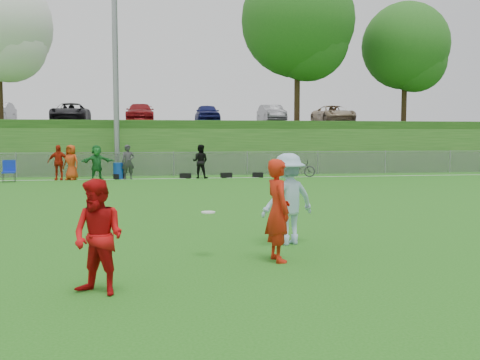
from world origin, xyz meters
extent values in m
plane|color=#1E6314|center=(0.00, 0.00, 0.00)|extent=(120.00, 120.00, 0.00)
cube|color=white|center=(0.00, 18.00, 0.01)|extent=(60.00, 0.10, 0.01)
cube|color=gray|center=(0.00, 20.00, 0.60)|extent=(58.00, 0.02, 1.20)
cube|color=gray|center=(0.00, 20.00, 1.25)|extent=(58.00, 0.04, 0.04)
cylinder|color=gray|center=(-3.00, 20.80, 6.00)|extent=(0.30, 0.30, 12.00)
cube|color=#1A4A14|center=(0.00, 31.00, 1.50)|extent=(120.00, 18.00, 3.00)
cube|color=black|center=(0.00, 33.00, 3.05)|extent=(120.00, 12.00, 0.10)
sphere|color=silver|center=(-9.40, 24.70, 7.50)|extent=(4.50, 4.50, 4.50)
cylinder|color=black|center=(8.00, 24.50, 7.25)|extent=(0.36, 0.36, 8.50)
sphere|color=#165115|center=(8.00, 24.50, 9.38)|extent=(7.14, 7.14, 7.14)
sphere|color=#165115|center=(8.60, 24.20, 8.10)|extent=(5.10, 5.10, 5.10)
cylinder|color=black|center=(16.00, 26.00, 6.50)|extent=(0.36, 0.36, 7.00)
sphere|color=#165115|center=(16.00, 26.00, 8.25)|extent=(5.88, 5.88, 5.88)
sphere|color=#165115|center=(16.60, 25.70, 7.20)|extent=(4.20, 4.20, 4.20)
imported|color=black|center=(-7.00, 32.00, 3.82)|extent=(2.39, 5.18, 1.44)
imported|color=maroon|center=(-2.00, 32.00, 3.82)|extent=(2.02, 4.96, 1.44)
imported|color=#121751|center=(3.00, 32.00, 3.82)|extent=(1.70, 4.23, 1.44)
imported|color=slate|center=(8.00, 32.00, 3.82)|extent=(1.52, 4.37, 1.44)
imported|color=tan|center=(13.00, 32.00, 3.82)|extent=(2.39, 5.18, 1.44)
imported|color=#B01E0C|center=(-5.59, 18.00, 0.85)|extent=(0.99, 0.42, 1.69)
imported|color=#C03B12|center=(-5.00, 18.00, 0.85)|extent=(0.99, 0.88, 1.69)
imported|color=#1F762F|center=(-3.79, 18.00, 0.85)|extent=(1.65, 1.03, 1.69)
imported|color=#313033|center=(-2.30, 18.00, 0.85)|extent=(0.67, 0.48, 1.69)
imported|color=black|center=(1.25, 18.00, 0.85)|extent=(0.99, 0.88, 1.69)
cube|color=black|center=(-2.73, 18.10, 0.13)|extent=(0.62, 0.51, 0.26)
cube|color=black|center=(0.51, 18.10, 0.13)|extent=(0.61, 0.42, 0.26)
cube|color=black|center=(2.59, 18.10, 0.13)|extent=(0.61, 0.42, 0.26)
cube|color=black|center=(4.21, 18.10, 0.13)|extent=(0.60, 0.41, 0.26)
imported|color=red|center=(1.00, -0.04, 0.87)|extent=(0.50, 0.68, 1.73)
imported|color=red|center=(-1.79, -1.53, 0.77)|extent=(0.95, 0.89, 1.55)
imported|color=#9EC0DB|center=(1.52, 1.32, 0.89)|extent=(1.31, 1.03, 1.78)
cylinder|color=white|center=(-0.13, 0.46, 0.79)|extent=(0.25, 0.25, 0.02)
cylinder|color=#0D3594|center=(-2.77, 18.19, 0.40)|extent=(0.66, 0.66, 0.80)
cube|color=#1029AF|center=(-7.66, 17.20, 0.45)|extent=(0.63, 0.63, 0.06)
cube|color=#1029AF|center=(-7.70, 17.47, 0.73)|extent=(0.56, 0.12, 0.56)
imported|color=#2F2F31|center=(6.38, 18.12, 0.45)|extent=(1.80, 0.98, 0.89)
camera|label=1|loc=(-1.06, -8.73, 2.11)|focal=40.00mm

